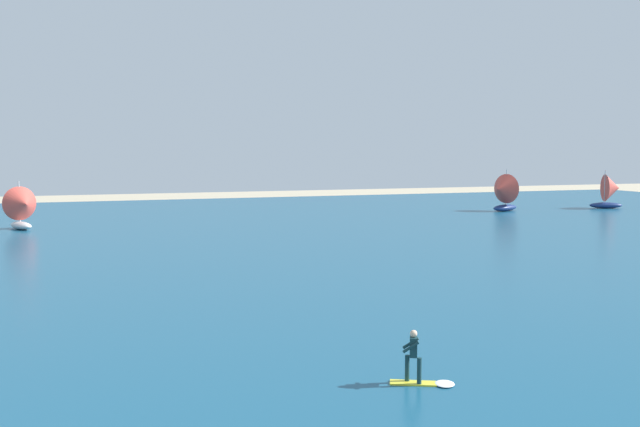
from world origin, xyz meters
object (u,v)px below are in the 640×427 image
kitesurfer (420,365)px  sailboat_trailing (23,208)px  sailboat_mid_right (611,191)px  sailboat_near_shore (502,192)px

kitesurfer → sailboat_trailing: sailboat_trailing is taller
sailboat_mid_right → sailboat_near_shore: (-14.32, 0.79, 0.09)m
kitesurfer → sailboat_mid_right: (49.82, 48.90, 1.46)m
sailboat_trailing → sailboat_mid_right: (64.10, 1.15, 0.13)m
sailboat_trailing → sailboat_near_shore: (49.79, 1.93, 0.22)m
kitesurfer → sailboat_near_shore: size_ratio=0.43×
sailboat_mid_right → sailboat_near_shore: sailboat_near_shore is taller
sailboat_trailing → sailboat_mid_right: sailboat_mid_right is taller
kitesurfer → sailboat_near_shore: sailboat_near_shore is taller
kitesurfer → sailboat_trailing: size_ratio=0.47×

